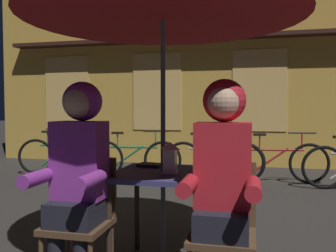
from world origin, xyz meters
name	(u,v)px	position (x,y,z in m)	size (l,w,h in m)	color
cafe_table	(163,185)	(0.00, 0.00, 0.64)	(0.72, 0.72, 0.74)	navy
lantern	(170,157)	(0.07, -0.06, 0.86)	(0.11, 0.11, 0.23)	white
chair_left	(83,214)	(-0.48, -0.37, 0.49)	(0.40, 0.40, 0.87)	#513823
chair_right	(223,224)	(0.48, -0.37, 0.49)	(0.40, 0.40, 0.87)	#513823
person_left_hooded	(78,164)	(-0.48, -0.43, 0.85)	(0.45, 0.56, 1.40)	black
person_right_hooded	(223,169)	(0.48, -0.43, 0.85)	(0.45, 0.56, 1.40)	black
shopfront_building	(208,24)	(-0.31, 5.40, 3.09)	(10.00, 0.93, 6.20)	gold
bicycle_nearest	(63,156)	(-2.76, 3.38, 0.35)	(1.65, 0.44, 0.84)	black
bicycle_second	(133,159)	(-1.36, 3.33, 0.35)	(1.67, 0.28, 0.84)	black
bicycle_third	(213,161)	(0.02, 3.39, 0.35)	(1.68, 0.11, 0.84)	black
bicycle_fourth	(277,162)	(1.06, 3.47, 0.35)	(1.67, 0.28, 0.84)	black
book	(150,165)	(-0.16, 0.21, 0.75)	(0.20, 0.14, 0.02)	black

